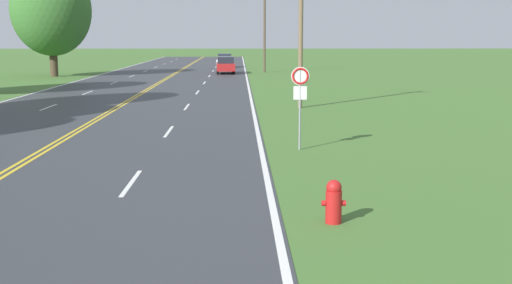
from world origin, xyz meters
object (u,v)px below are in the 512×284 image
at_px(traffic_sign, 300,87).
at_px(car_white_sedan_mid_near, 225,61).
at_px(tree_far_back, 51,10).
at_px(car_red_suv_approaching, 226,65).
at_px(fire_hydrant, 334,201).

relative_size(traffic_sign, car_white_sedan_mid_near, 0.65).
height_order(tree_far_back, car_red_suv_approaching, tree_far_back).
bearing_deg(car_red_suv_approaching, fire_hydrant, 1.07).
height_order(traffic_sign, car_red_suv_approaching, traffic_sign).
xyz_separation_m(traffic_sign, tree_far_back, (-19.37, 40.05, 4.05)).
bearing_deg(traffic_sign, car_white_sedan_mid_near, 93.69).
height_order(fire_hydrant, car_white_sedan_mid_near, car_white_sedan_mid_near).
bearing_deg(car_red_suv_approaching, traffic_sign, 1.88).
xyz_separation_m(fire_hydrant, car_red_suv_approaching, (-3.22, 52.87, 0.46)).
xyz_separation_m(fire_hydrant, tree_far_back, (-19.25, 48.54, 5.68)).
height_order(fire_hydrant, tree_far_back, tree_far_back).
bearing_deg(fire_hydrant, car_white_sedan_mid_near, 93.11).
distance_m(fire_hydrant, car_white_sedan_mid_near, 65.60).
bearing_deg(car_white_sedan_mid_near, traffic_sign, 6.45).
relative_size(car_red_suv_approaching, car_white_sedan_mid_near, 1.09).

